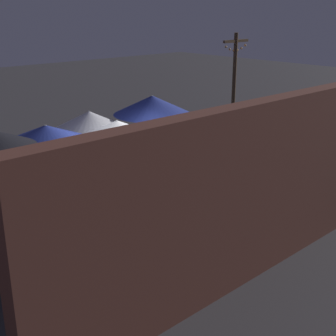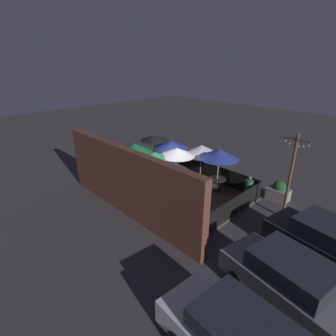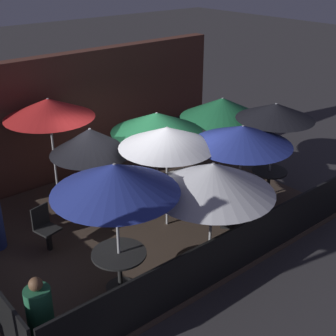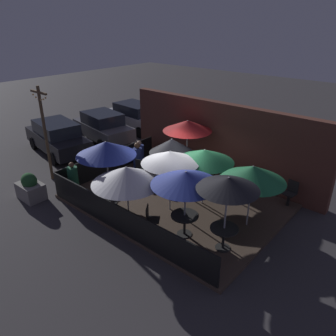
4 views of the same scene
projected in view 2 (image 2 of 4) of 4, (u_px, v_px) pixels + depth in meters
ground_plane at (172, 193)px, 14.25m from camera, size 60.00×60.00×0.00m
patio_deck at (172, 192)px, 14.22m from camera, size 7.44×5.43×0.12m
building_wall at (126, 182)px, 11.74m from camera, size 9.04×0.36×3.23m
fence_front at (204, 169)px, 15.74m from camera, size 7.24×0.05×0.95m
fence_side_left at (231, 208)px, 11.58m from camera, size 0.05×5.23×0.95m
patio_umbrella_0 at (154, 138)px, 16.08m from camera, size 1.73×1.73×2.32m
patio_umbrella_1 at (219, 154)px, 13.39m from camera, size 2.06×2.06×2.37m
patio_umbrella_2 at (171, 144)px, 15.43m from camera, size 2.05×2.05×2.16m
patio_umbrella_3 at (154, 156)px, 13.78m from camera, size 2.07×2.07×2.09m
patio_umbrella_4 at (177, 152)px, 14.03m from camera, size 1.94×1.94×2.20m
patio_umbrella_5 at (158, 167)px, 11.50m from camera, size 1.99×1.99×2.44m
patio_umbrella_6 at (174, 167)px, 12.64m from camera, size 1.71×1.71×2.05m
patio_umbrella_7 at (135, 148)px, 15.17m from camera, size 2.07×2.07×2.10m
patio_umbrella_8 at (201, 150)px, 14.92m from camera, size 2.18×2.18×2.10m
dining_table_0 at (155, 162)px, 16.69m from camera, size 0.82×0.82×0.71m
dining_table_1 at (217, 181)px, 13.97m from camera, size 0.94×0.94×0.72m
dining_table_2 at (171, 166)px, 15.97m from camera, size 0.85×0.85×0.70m
patio_chair_0 at (188, 168)px, 15.82m from camera, size 0.56×0.56×0.93m
patio_chair_1 at (201, 197)px, 12.50m from camera, size 0.48×0.48×0.92m
patio_chair_2 at (100, 176)px, 14.68m from camera, size 0.45×0.45×0.94m
patron_0 at (204, 218)px, 10.86m from camera, size 0.56×0.56×1.13m
patron_1 at (204, 206)px, 11.51m from camera, size 0.54×0.54×1.32m
patron_2 at (248, 189)px, 13.15m from camera, size 0.53×0.53×1.26m
planter_box at (278, 192)px, 13.35m from camera, size 1.04×0.73×1.05m
light_post at (291, 173)px, 11.17m from camera, size 1.10×0.12×3.94m
parked_car_0 at (332, 245)px, 8.89m from camera, size 4.58×2.39×1.62m
parked_car_1 at (290, 281)px, 7.46m from camera, size 4.12×2.30×1.62m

